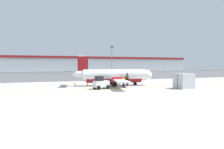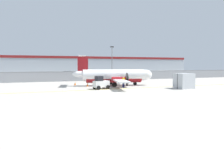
% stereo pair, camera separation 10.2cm
% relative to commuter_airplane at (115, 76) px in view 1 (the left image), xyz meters
% --- Properties ---
extents(ground_plane, '(140.00, 140.00, 0.01)m').
position_rel_commuter_airplane_xyz_m(ground_plane, '(-1.16, -4.57, -1.60)').
color(ground_plane, '#ADA89E').
extents(perimeter_fence, '(98.00, 0.10, 2.10)m').
position_rel_commuter_airplane_xyz_m(perimeter_fence, '(-1.16, 11.43, -0.49)').
color(perimeter_fence, gray).
rests_on(perimeter_fence, ground).
extents(parking_lot_strip, '(98.00, 17.00, 0.12)m').
position_rel_commuter_airplane_xyz_m(parking_lot_strip, '(-1.16, 22.93, -1.54)').
color(parking_lot_strip, '#38383A').
rests_on(parking_lot_strip, ground).
extents(background_building, '(91.00, 8.10, 6.50)m').
position_rel_commuter_airplane_xyz_m(background_building, '(-1.16, 41.42, 1.66)').
color(background_building, '#A8B2BC').
rests_on(background_building, ground).
extents(commuter_airplane, '(13.47, 16.03, 4.92)m').
position_rel_commuter_airplane_xyz_m(commuter_airplane, '(0.00, 0.00, 0.00)').
color(commuter_airplane, white).
rests_on(commuter_airplane, ground).
extents(baggage_tug, '(2.51, 1.79, 1.88)m').
position_rel_commuter_airplane_xyz_m(baggage_tug, '(-3.67, -3.99, -0.75)').
color(baggage_tug, silver).
rests_on(baggage_tug, ground).
extents(ground_crew_worker, '(0.46, 0.52, 1.70)m').
position_rel_commuter_airplane_xyz_m(ground_crew_worker, '(0.10, -3.27, -0.65)').
color(ground_crew_worker, '#191E4C').
rests_on(ground_crew_worker, ground).
extents(cargo_container, '(2.56, 2.19, 2.20)m').
position_rel_commuter_airplane_xyz_m(cargo_container, '(7.96, -7.29, -0.50)').
color(cargo_container, '#B7BCC1').
rests_on(cargo_container, ground).
extents(traffic_cone_near_left, '(0.36, 0.36, 0.64)m').
position_rel_commuter_airplane_xyz_m(traffic_cone_near_left, '(-6.26, 2.95, -1.29)').
color(traffic_cone_near_left, orange).
rests_on(traffic_cone_near_left, ground).
extents(traffic_cone_near_right, '(0.36, 0.36, 0.64)m').
position_rel_commuter_airplane_xyz_m(traffic_cone_near_right, '(-4.70, 0.15, -1.29)').
color(traffic_cone_near_right, orange).
rests_on(traffic_cone_near_right, ground).
extents(parked_car_0, '(4.26, 2.12, 1.58)m').
position_rel_commuter_airplane_xyz_m(parked_car_0, '(-13.25, 23.99, -0.71)').
color(parked_car_0, '#B28C19').
rests_on(parked_car_0, parking_lot_strip).
extents(parked_car_1, '(4.32, 2.27, 1.58)m').
position_rel_commuter_airplane_xyz_m(parked_car_1, '(-4.78, 26.78, -0.71)').
color(parked_car_1, '#19662D').
rests_on(parked_car_1, parking_lot_strip).
extents(parked_car_2, '(4.33, 2.28, 1.58)m').
position_rel_commuter_airplane_xyz_m(parked_car_2, '(3.53, 19.37, -0.71)').
color(parked_car_2, navy).
rests_on(parked_car_2, parking_lot_strip).
extents(parked_car_3, '(4.37, 2.39, 1.58)m').
position_rel_commuter_airplane_xyz_m(parked_car_3, '(11.40, 28.36, -0.71)').
color(parked_car_3, navy).
rests_on(parked_car_3, parking_lot_strip).
extents(apron_light_pole, '(0.70, 0.30, 7.27)m').
position_rel_commuter_airplane_xyz_m(apron_light_pole, '(2.05, 7.53, 2.70)').
color(apron_light_pole, slate).
rests_on(apron_light_pole, ground).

